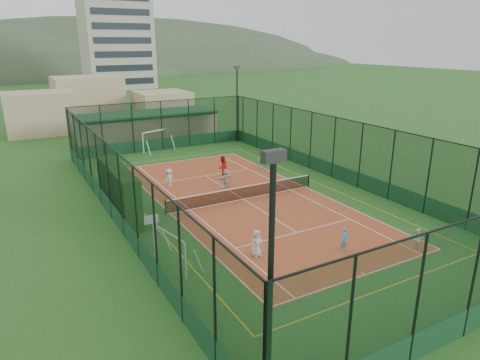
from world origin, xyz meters
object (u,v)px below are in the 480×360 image
object	(u,v)px
futsal_goal_near	(169,250)
child_far_right	(262,161)
child_far_back	(226,179)
child_near_mid	(345,239)
child_near_right	(418,239)
floodlight_sw	(270,300)
child_near_left	(257,243)
floodlight_ne	(237,105)
child_far_left	(169,178)
futsal_goal_far	(156,141)
white_bench	(143,223)
coach	(222,168)
apartment_tower	(115,22)
clubhouse	(147,127)

from	to	relation	value
futsal_goal_near	child_far_right	world-z (taller)	futsal_goal_near
futsal_goal_near	child_far_back	xyz separation A→B (m)	(8.02, 9.48, -0.19)
child_near_mid	child_near_right	distance (m)	3.97
floodlight_sw	child_near_left	world-z (taller)	floodlight_sw
child_far_back	floodlight_ne	bearing A→B (deg)	-141.69
child_far_back	child_near_left	bearing A→B (deg)	51.15
child_far_left	child_far_right	world-z (taller)	child_far_right
futsal_goal_far	child_near_mid	size ratio (longest dim) A/B	2.38
white_bench	coach	size ratio (longest dim) A/B	0.90
apartment_tower	coach	bearing A→B (deg)	-98.24
futsal_goal_near	child_far_left	bearing A→B (deg)	-31.89
child_far_right	child_near_mid	bearing A→B (deg)	61.69
child_far_left	coach	xyz separation A→B (m)	(4.51, -0.15, 0.24)
floodlight_sw	child_near_right	bearing A→B (deg)	22.27
white_bench	child_far_right	xyz separation A→B (m)	(12.88, 7.44, 0.27)
child_near_left	child_near_right	xyz separation A→B (m)	(7.93, -3.58, -0.13)
coach	futsal_goal_far	bearing A→B (deg)	-111.37
clubhouse	child_near_right	bearing A→B (deg)	-82.54
floodlight_ne	child_far_left	bearing A→B (deg)	-136.81
apartment_tower	floodlight_ne	bearing A→B (deg)	-92.98
floodlight_ne	child_near_left	xyz separation A→B (m)	(-12.17, -24.31, -3.38)
apartment_tower	futsal_goal_far	bearing A→B (deg)	-101.12
child_far_right	child_far_left	bearing A→B (deg)	-8.26
coach	futsal_goal_near	bearing A→B (deg)	23.31
child_near_mid	clubhouse	bearing A→B (deg)	74.25
floodlight_ne	apartment_tower	size ratio (longest dim) A/B	0.28
child_near_mid	child_far_left	bearing A→B (deg)	89.92
apartment_tower	child_far_back	bearing A→B (deg)	-98.58
floodlight_ne	clubhouse	bearing A→B (deg)	147.88
child_near_mid	child_far_right	size ratio (longest dim) A/B	0.90
child_near_left	child_far_back	bearing A→B (deg)	63.48
clubhouse	child_near_mid	bearing A→B (deg)	-88.52
child_far_right	coach	size ratio (longest dim) A/B	0.77
clubhouse	child_far_right	xyz separation A→B (m)	(5.08, -16.26, -0.81)
child_near_right	white_bench	bearing A→B (deg)	169.14
clubhouse	child_far_left	bearing A→B (deg)	-102.27
white_bench	floodlight_sw	bearing A→B (deg)	-88.93
floodlight_ne	child_far_left	xyz separation A→B (m)	(-12.28, -11.53, -3.38)
futsal_goal_near	child_near_right	size ratio (longest dim) A/B	2.43
apartment_tower	white_bench	bearing A→B (deg)	-103.31
floodlight_ne	coach	world-z (taller)	floodlight_ne
floodlight_ne	child_near_left	distance (m)	27.40
child_near_right	child_far_left	bearing A→B (deg)	143.60
child_near_left	coach	distance (m)	13.38
white_bench	child_near_left	size ratio (longest dim) A/B	1.20
child_far_left	coach	bearing A→B (deg)	154.79
clubhouse	child_near_right	distance (m)	33.59
child_far_left	apartment_tower	bearing A→B (deg)	-124.84
futsal_goal_near	apartment_tower	bearing A→B (deg)	-24.51
child_near_mid	child_far_back	distance (m)	12.37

